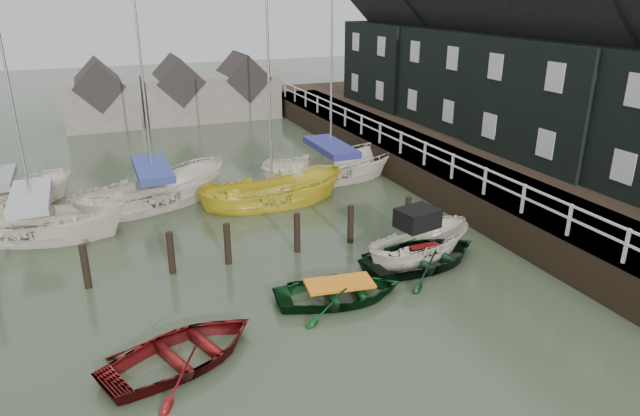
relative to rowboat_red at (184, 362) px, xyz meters
name	(u,v)px	position (x,y,z in m)	size (l,w,h in m)	color
ground	(294,299)	(3.47, 1.83, 0.00)	(120.00, 120.00, 0.00)	#2A3421
pier	(405,156)	(12.94, 11.83, 0.71)	(3.04, 32.00, 2.70)	black
land_strip	(495,158)	(18.47, 11.83, 0.00)	(14.00, 38.00, 1.50)	black
quay_houses	(525,51)	(18.46, 10.49, 5.68)	(6.52, 28.14, 10.01)	black
mooring_pilings	(230,249)	(2.35, 4.83, 0.50)	(13.72, 0.22, 1.80)	black
far_sheds	(176,94)	(4.30, 27.83, 1.86)	(14.00, 4.08, 4.39)	#665B51
rowboat_red	(184,362)	(0.00, 0.00, 0.00)	(2.84, 3.98, 0.82)	#590C0C
rowboat_green	(339,300)	(4.67, 1.31, 0.00)	(2.67, 3.74, 0.77)	black
rowboat_dkgreen	(422,265)	(8.10, 2.34, 0.00)	(3.04, 4.25, 0.88)	black
motorboat	(418,255)	(8.25, 2.87, 0.10)	(4.37, 2.35, 2.48)	beige
sailboat_a	(38,235)	(-3.65, 9.63, 0.06)	(7.04, 4.64, 12.17)	silver
sailboat_b	(156,203)	(0.78, 11.43, 0.06)	(7.22, 4.64, 12.34)	beige
sailboat_c	(273,203)	(5.35, 9.72, 0.01)	(6.20, 2.40, 10.04)	gold
sailboat_d	(331,178)	(8.91, 11.83, 0.07)	(6.86, 2.63, 13.40)	beige
sailboat_e	(5,207)	(-5.05, 13.26, 0.07)	(5.94, 3.68, 10.24)	silver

